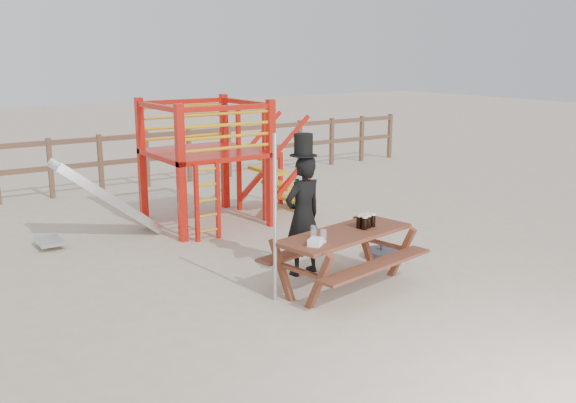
% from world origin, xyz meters
% --- Properties ---
extents(ground, '(60.00, 60.00, 0.00)m').
position_xyz_m(ground, '(0.00, 0.00, 0.00)').
color(ground, '#C5B299').
rests_on(ground, ground).
extents(back_fence, '(15.09, 0.09, 1.20)m').
position_xyz_m(back_fence, '(0.00, 7.00, 0.74)').
color(back_fence, brown).
rests_on(back_fence, ground).
extents(playground_fort, '(4.71, 1.84, 2.10)m').
position_xyz_m(playground_fort, '(0.12, 3.58, 1.07)').
color(playground_fort, red).
rests_on(playground_fort, ground).
extents(picnic_table, '(2.02, 1.57, 0.71)m').
position_xyz_m(picnic_table, '(0.21, -0.13, 0.45)').
color(picnic_table, brown).
rests_on(picnic_table, ground).
extents(man_with_hat, '(0.61, 0.44, 1.85)m').
position_xyz_m(man_with_hat, '(0.08, 0.57, 0.83)').
color(man_with_hat, black).
rests_on(man_with_hat, ground).
extents(metal_pole, '(0.04, 0.04, 1.97)m').
position_xyz_m(metal_pole, '(-0.73, -0.02, 0.98)').
color(metal_pole, '#B2B2B7').
rests_on(metal_pole, ground).
extents(parasol_base, '(0.48, 0.48, 0.20)m').
position_xyz_m(parasol_base, '(1.39, 0.49, 0.06)').
color(parasol_base, '#313136').
rests_on(parasol_base, ground).
extents(paper_bag, '(0.23, 0.22, 0.08)m').
position_xyz_m(paper_bag, '(-0.41, -0.37, 0.75)').
color(paper_bag, white).
rests_on(paper_bag, picnic_table).
extents(stout_pints, '(0.26, 0.19, 0.17)m').
position_xyz_m(stout_pints, '(0.56, -0.10, 0.79)').
color(stout_pints, black).
rests_on(stout_pints, picnic_table).
extents(empty_glasses, '(0.08, 0.27, 0.15)m').
position_xyz_m(empty_glasses, '(-0.26, -0.21, 0.77)').
color(empty_glasses, silver).
rests_on(empty_glasses, picnic_table).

